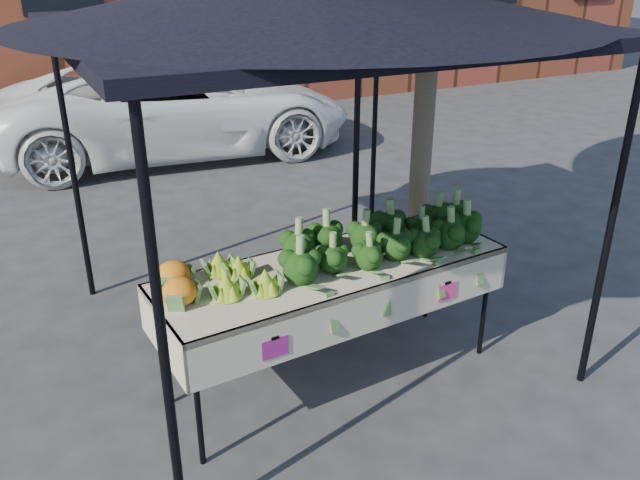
{
  "coord_description": "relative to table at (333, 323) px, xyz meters",
  "views": [
    {
      "loc": [
        -1.77,
        -3.24,
        2.8
      ],
      "look_at": [
        0.05,
        0.35,
        1.0
      ],
      "focal_mm": 36.33,
      "sensor_mm": 36.0,
      "label": 1
    }
  ],
  "objects": [
    {
      "name": "table",
      "position": [
        0.0,
        0.0,
        0.0
      ],
      "size": [
        2.45,
        0.98,
        0.9
      ],
      "color": "beige",
      "rests_on": "ground"
    },
    {
      "name": "cauliflower_pair",
      "position": [
        -1.03,
        0.07,
        0.54
      ],
      "size": [
        0.24,
        0.44,
        0.19
      ],
      "primitive_type": "ellipsoid",
      "color": "orange",
      "rests_on": "table"
    },
    {
      "name": "canopy",
      "position": [
        0.12,
        0.62,
        0.92
      ],
      "size": [
        3.16,
        3.16,
        2.74
      ],
      "primitive_type": null,
      "color": "black",
      "rests_on": "ground"
    },
    {
      "name": "romanesco_cluster",
      "position": [
        -0.66,
        0.04,
        0.55
      ],
      "size": [
        0.44,
        0.58,
        0.21
      ],
      "primitive_type": "ellipsoid",
      "color": "#92B625",
      "rests_on": "table"
    },
    {
      "name": "ground",
      "position": [
        -0.05,
        -0.15,
        -0.45
      ],
      "size": [
        90.0,
        90.0,
        0.0
      ],
      "primitive_type": "plane",
      "color": "#2B2B2D"
    },
    {
      "name": "broccoli_heap",
      "position": [
        0.39,
        0.03,
        0.58
      ],
      "size": [
        1.61,
        0.58,
        0.27
      ],
      "primitive_type": "ellipsoid",
      "color": "black",
      "rests_on": "table"
    }
  ]
}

